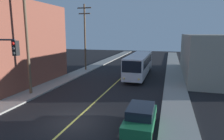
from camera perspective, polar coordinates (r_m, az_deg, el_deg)
ground_plane at (r=15.19m, az=-10.96°, el=-14.23°), size 120.00×120.00×0.00m
sidewalk_left at (r=26.84m, az=-15.15°, el=-3.31°), size 2.50×90.00×0.15m
sidewalk_right at (r=23.10m, az=17.55°, el=-5.66°), size 2.50×90.00×0.15m
lane_stripe_center at (r=28.68m, az=2.69°, el=-2.22°), size 0.16×60.00×0.01m
city_bus at (r=29.75m, az=7.69°, el=1.71°), size 2.60×12.17×3.20m
parked_car_green at (r=13.67m, az=8.11°, el=-13.17°), size 1.83×4.41×1.62m
utility_pole_near at (r=21.79m, az=-23.10°, el=9.67°), size 2.40×0.28×11.27m
utility_pole_mid at (r=34.12m, az=-7.68°, el=9.94°), size 2.40×0.28×10.75m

